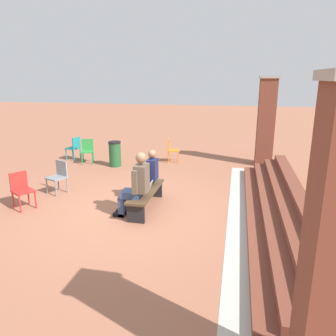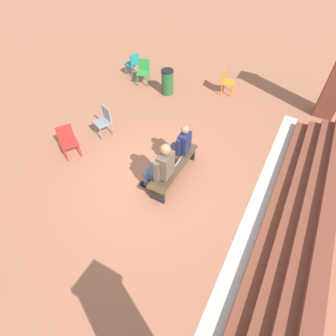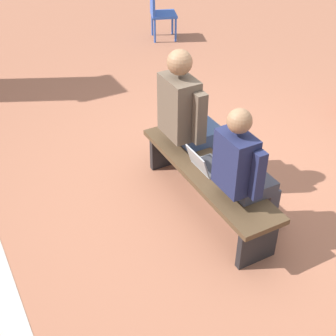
{
  "view_description": "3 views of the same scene",
  "coord_description": "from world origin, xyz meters",
  "px_view_note": "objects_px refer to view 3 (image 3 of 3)",
  "views": [
    {
      "loc": [
        6.6,
        2.31,
        2.94
      ],
      "look_at": [
        -0.36,
        0.83,
        0.97
      ],
      "focal_mm": 35.0,
      "sensor_mm": 36.0,
      "label": 1
    },
    {
      "loc": [
        3.64,
        2.31,
        4.85
      ],
      "look_at": [
        0.34,
        0.5,
        0.94
      ],
      "focal_mm": 28.0,
      "sensor_mm": 36.0,
      "label": 2
    },
    {
      "loc": [
        -3.13,
        2.31,
        2.98
      ],
      "look_at": [
        -0.24,
        0.76,
        0.61
      ],
      "focal_mm": 50.0,
      "sensor_mm": 36.0,
      "label": 3
    }
  ],
  "objects_px": {
    "bench": "(207,177)",
    "person_student": "(244,171)",
    "person_adult": "(189,116)",
    "plastic_chair_mid_courtyard": "(159,11)",
    "laptop": "(205,164)"
  },
  "relations": [
    {
      "from": "laptop",
      "to": "plastic_chair_mid_courtyard",
      "type": "xyz_separation_m",
      "value": [
        4.22,
        -1.71,
        -0.02
      ]
    },
    {
      "from": "bench",
      "to": "person_adult",
      "type": "bearing_deg",
      "value": -8.74
    },
    {
      "from": "laptop",
      "to": "person_adult",
      "type": "bearing_deg",
      "value": -10.6
    },
    {
      "from": "laptop",
      "to": "plastic_chair_mid_courtyard",
      "type": "relative_size",
      "value": 0.38
    },
    {
      "from": "person_adult",
      "to": "plastic_chair_mid_courtyard",
      "type": "bearing_deg",
      "value": -23.31
    },
    {
      "from": "bench",
      "to": "laptop",
      "type": "relative_size",
      "value": 5.62
    },
    {
      "from": "bench",
      "to": "plastic_chair_mid_courtyard",
      "type": "relative_size",
      "value": 2.14
    },
    {
      "from": "bench",
      "to": "person_adult",
      "type": "distance_m",
      "value": 0.63
    },
    {
      "from": "person_student",
      "to": "person_adult",
      "type": "distance_m",
      "value": 0.92
    },
    {
      "from": "person_student",
      "to": "person_adult",
      "type": "xyz_separation_m",
      "value": [
        0.92,
        -0.01,
        0.06
      ]
    },
    {
      "from": "bench",
      "to": "person_student",
      "type": "bearing_deg",
      "value": -171.75
    },
    {
      "from": "bench",
      "to": "plastic_chair_mid_courtyard",
      "type": "bearing_deg",
      "value": -21.79
    },
    {
      "from": "person_adult",
      "to": "bench",
      "type": "bearing_deg",
      "value": 171.26
    },
    {
      "from": "person_student",
      "to": "person_adult",
      "type": "height_order",
      "value": "person_adult"
    },
    {
      "from": "person_adult",
      "to": "plastic_chair_mid_courtyard",
      "type": "height_order",
      "value": "person_adult"
    }
  ]
}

